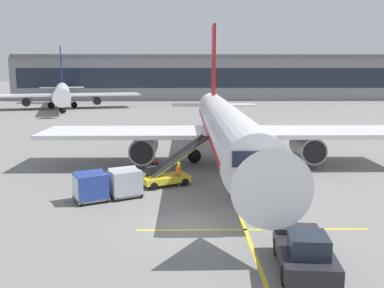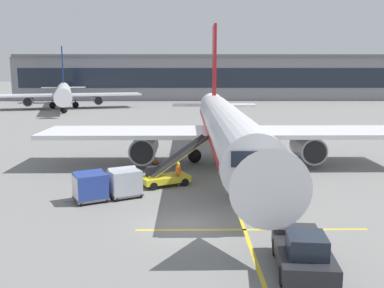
{
  "view_description": "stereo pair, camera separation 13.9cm",
  "coord_description": "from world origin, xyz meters",
  "px_view_note": "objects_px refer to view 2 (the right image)",
  "views": [
    {
      "loc": [
        0.01,
        -21.63,
        8.11
      ],
      "look_at": [
        0.49,
        9.95,
        2.67
      ],
      "focal_mm": 40.02,
      "sensor_mm": 36.0,
      "label": 1
    },
    {
      "loc": [
        0.15,
        -21.63,
        8.11
      ],
      "look_at": [
        0.49,
        9.95,
        2.67
      ],
      "focal_mm": 40.02,
      "sensor_mm": 36.0,
      "label": 2
    }
  ],
  "objects_px": {
    "baggage_cart_lead": "(124,182)",
    "baggage_cart_second": "(90,186)",
    "parked_airplane": "(226,127)",
    "pushback_tug": "(303,252)",
    "ground_crew_by_loader": "(130,176)",
    "distant_airplane": "(63,93)",
    "ground_crew_by_carts": "(178,172)",
    "safety_cone_engine_keepout": "(156,160)",
    "belt_loader": "(168,173)"
  },
  "relations": [
    {
      "from": "parked_airplane",
      "to": "ground_crew_by_loader",
      "type": "distance_m",
      "value": 11.21
    },
    {
      "from": "baggage_cart_second",
      "to": "pushback_tug",
      "type": "distance_m",
      "value": 14.42
    },
    {
      "from": "baggage_cart_second",
      "to": "pushback_tug",
      "type": "height_order",
      "value": "baggage_cart_second"
    },
    {
      "from": "pushback_tug",
      "to": "parked_airplane",
      "type": "bearing_deg",
      "value": 93.91
    },
    {
      "from": "parked_airplane",
      "to": "ground_crew_by_carts",
      "type": "bearing_deg",
      "value": -119.21
    },
    {
      "from": "pushback_tug",
      "to": "ground_crew_by_loader",
      "type": "distance_m",
      "value": 14.78
    },
    {
      "from": "baggage_cart_lead",
      "to": "baggage_cart_second",
      "type": "height_order",
      "value": "same"
    },
    {
      "from": "pushback_tug",
      "to": "belt_loader",
      "type": "bearing_deg",
      "value": 114.52
    },
    {
      "from": "ground_crew_by_carts",
      "to": "distant_airplane",
      "type": "xyz_separation_m",
      "value": [
        -25.93,
        62.95,
        2.37
      ]
    },
    {
      "from": "baggage_cart_second",
      "to": "distant_airplane",
      "type": "relative_size",
      "value": 0.07
    },
    {
      "from": "baggage_cart_second",
      "to": "pushback_tug",
      "type": "xyz_separation_m",
      "value": [
        10.78,
        -9.58,
        -0.17
      ]
    },
    {
      "from": "baggage_cart_second",
      "to": "distant_airplane",
      "type": "height_order",
      "value": "distant_airplane"
    },
    {
      "from": "belt_loader",
      "to": "baggage_cart_second",
      "type": "relative_size",
      "value": 1.84
    },
    {
      "from": "belt_loader",
      "to": "safety_cone_engine_keepout",
      "type": "height_order",
      "value": "belt_loader"
    },
    {
      "from": "ground_crew_by_carts",
      "to": "pushback_tug",
      "type": "bearing_deg",
      "value": -67.83
    },
    {
      "from": "parked_airplane",
      "to": "belt_loader",
      "type": "height_order",
      "value": "parked_airplane"
    },
    {
      "from": "pushback_tug",
      "to": "safety_cone_engine_keepout",
      "type": "bearing_deg",
      "value": 110.14
    },
    {
      "from": "parked_airplane",
      "to": "belt_loader",
      "type": "bearing_deg",
      "value": -124.49
    },
    {
      "from": "baggage_cart_second",
      "to": "ground_crew_by_loader",
      "type": "xyz_separation_m",
      "value": [
        2.16,
        2.43,
        -0.0
      ]
    },
    {
      "from": "baggage_cart_lead",
      "to": "ground_crew_by_carts",
      "type": "relative_size",
      "value": 1.59
    },
    {
      "from": "pushback_tug",
      "to": "ground_crew_by_loader",
      "type": "relative_size",
      "value": 2.63
    },
    {
      "from": "parked_airplane",
      "to": "ground_crew_by_loader",
      "type": "relative_size",
      "value": 23.36
    },
    {
      "from": "ground_crew_by_carts",
      "to": "parked_airplane",
      "type": "bearing_deg",
      "value": 60.79
    },
    {
      "from": "distant_airplane",
      "to": "pushback_tug",
      "type": "bearing_deg",
      "value": -67.65
    },
    {
      "from": "belt_loader",
      "to": "baggage_cart_lead",
      "type": "relative_size",
      "value": 1.84
    },
    {
      "from": "parked_airplane",
      "to": "pushback_tug",
      "type": "height_order",
      "value": "parked_airplane"
    },
    {
      "from": "belt_loader",
      "to": "pushback_tug",
      "type": "distance_m",
      "value": 14.7
    },
    {
      "from": "parked_airplane",
      "to": "baggage_cart_second",
      "type": "distance_m",
      "value": 14.4
    },
    {
      "from": "parked_airplane",
      "to": "ground_crew_by_loader",
      "type": "height_order",
      "value": "parked_airplane"
    },
    {
      "from": "parked_airplane",
      "to": "baggage_cart_second",
      "type": "bearing_deg",
      "value": -131.4
    },
    {
      "from": "baggage_cart_lead",
      "to": "safety_cone_engine_keepout",
      "type": "height_order",
      "value": "baggage_cart_lead"
    },
    {
      "from": "pushback_tug",
      "to": "ground_crew_by_carts",
      "type": "bearing_deg",
      "value": 112.17
    },
    {
      "from": "baggage_cart_second",
      "to": "ground_crew_by_carts",
      "type": "bearing_deg",
      "value": 33.27
    },
    {
      "from": "belt_loader",
      "to": "distant_airplane",
      "type": "bearing_deg",
      "value": 111.88
    },
    {
      "from": "parked_airplane",
      "to": "ground_crew_by_carts",
      "type": "height_order",
      "value": "parked_airplane"
    },
    {
      "from": "ground_crew_by_loader",
      "to": "ground_crew_by_carts",
      "type": "xyz_separation_m",
      "value": [
        3.27,
        1.13,
        0.0
      ]
    },
    {
      "from": "safety_cone_engine_keepout",
      "to": "distant_airplane",
      "type": "distance_m",
      "value": 60.55
    },
    {
      "from": "baggage_cart_lead",
      "to": "safety_cone_engine_keepout",
      "type": "distance_m",
      "value": 10.07
    },
    {
      "from": "parked_airplane",
      "to": "distant_airplane",
      "type": "distance_m",
      "value": 63.35
    },
    {
      "from": "belt_loader",
      "to": "baggage_cart_second",
      "type": "distance_m",
      "value": 6.03
    },
    {
      "from": "safety_cone_engine_keepout",
      "to": "ground_crew_by_carts",
      "type": "bearing_deg",
      "value": -73.64
    },
    {
      "from": "baggage_cart_lead",
      "to": "baggage_cart_second",
      "type": "xyz_separation_m",
      "value": [
        -2.01,
        -0.94,
        0.0
      ]
    },
    {
      "from": "parked_airplane",
      "to": "ground_crew_by_loader",
      "type": "xyz_separation_m",
      "value": [
        -7.24,
        -8.24,
        -2.31
      ]
    },
    {
      "from": "baggage_cart_second",
      "to": "belt_loader",
      "type": "bearing_deg",
      "value": 39.04
    },
    {
      "from": "baggage_cart_second",
      "to": "ground_crew_by_carts",
      "type": "xyz_separation_m",
      "value": [
        5.43,
        3.56,
        -0.0
      ]
    },
    {
      "from": "belt_loader",
      "to": "pushback_tug",
      "type": "height_order",
      "value": "belt_loader"
    },
    {
      "from": "ground_crew_by_loader",
      "to": "distant_airplane",
      "type": "xyz_separation_m",
      "value": [
        -22.66,
        64.08,
        2.37
      ]
    },
    {
      "from": "distant_airplane",
      "to": "belt_loader",
      "type": "bearing_deg",
      "value": -68.12
    },
    {
      "from": "baggage_cart_second",
      "to": "pushback_tug",
      "type": "relative_size",
      "value": 0.61
    },
    {
      "from": "belt_loader",
      "to": "pushback_tug",
      "type": "bearing_deg",
      "value": -65.48
    }
  ]
}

